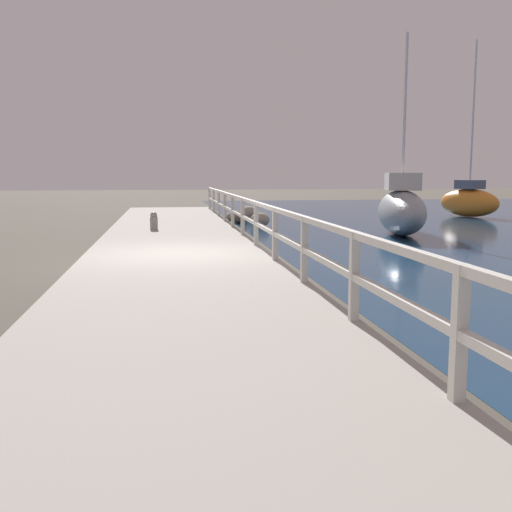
% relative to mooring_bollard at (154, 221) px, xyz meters
% --- Properties ---
extents(ground_plane, '(120.00, 120.00, 0.00)m').
position_rel_mooring_bollard_xyz_m(ground_plane, '(0.60, -5.69, -0.49)').
color(ground_plane, '#4C473D').
extents(dock_walkway, '(3.95, 36.00, 0.22)m').
position_rel_mooring_bollard_xyz_m(dock_walkway, '(0.60, -5.69, -0.38)').
color(dock_walkway, '#9E998E').
rests_on(dock_walkway, ground).
extents(railing, '(0.10, 32.50, 1.04)m').
position_rel_mooring_bollard_xyz_m(railing, '(2.47, -5.69, 0.43)').
color(railing, beige).
rests_on(railing, dock_walkway).
extents(boulder_far_strip, '(0.76, 0.69, 0.57)m').
position_rel_mooring_bollard_xyz_m(boulder_far_strip, '(3.80, 6.35, -0.21)').
color(boulder_far_strip, gray).
rests_on(boulder_far_strip, ground).
extents(boulder_downstream, '(0.70, 0.63, 0.52)m').
position_rel_mooring_bollard_xyz_m(boulder_downstream, '(3.72, 2.84, -0.23)').
color(boulder_downstream, gray).
rests_on(boulder_downstream, ground).
extents(boulder_near_dock, '(0.63, 0.57, 0.47)m').
position_rel_mooring_bollard_xyz_m(boulder_near_dock, '(3.18, 4.68, -0.26)').
color(boulder_near_dock, '#666056').
rests_on(boulder_near_dock, ground).
extents(boulder_upstream, '(0.43, 0.39, 0.32)m').
position_rel_mooring_bollard_xyz_m(boulder_upstream, '(3.04, 6.05, -0.33)').
color(boulder_upstream, gray).
rests_on(boulder_upstream, ground).
extents(mooring_bollard, '(0.24, 0.24, 0.54)m').
position_rel_mooring_bollard_xyz_m(mooring_bollard, '(0.00, 0.00, 0.00)').
color(mooring_bollard, gray).
rests_on(mooring_bollard, dock_walkway).
extents(sailboat_gray, '(2.59, 4.88, 6.16)m').
position_rel_mooring_bollard_xyz_m(sailboat_gray, '(7.71, -0.48, 0.30)').
color(sailboat_gray, gray).
rests_on(sailboat_gray, water_surface).
extents(sailboat_orange, '(2.12, 3.40, 7.63)m').
position_rel_mooring_bollard_xyz_m(sailboat_orange, '(13.77, 6.62, 0.23)').
color(sailboat_orange, orange).
rests_on(sailboat_orange, water_surface).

